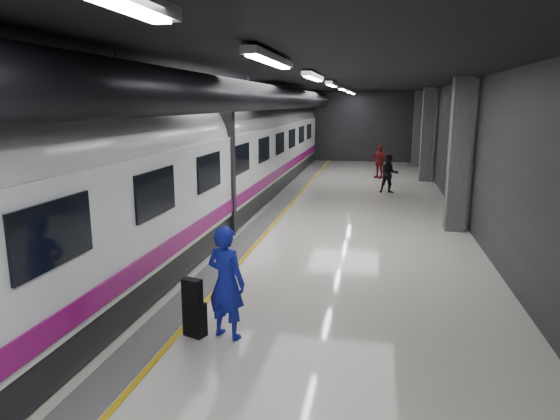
{
  "coord_description": "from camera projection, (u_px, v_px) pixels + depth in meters",
  "views": [
    {
      "loc": [
        2.18,
        -13.42,
        3.76
      ],
      "look_at": [
        0.09,
        -2.68,
        1.42
      ],
      "focal_mm": 32.0,
      "sensor_mm": 36.0,
      "label": 1
    }
  ],
  "objects": [
    {
      "name": "ground",
      "position": [
        295.0,
        239.0,
        14.07
      ],
      "size": [
        40.0,
        40.0,
        0.0
      ],
      "primitive_type": "plane",
      "color": "silver",
      "rests_on": "ground"
    },
    {
      "name": "platform_hall",
      "position": [
        291.0,
        111.0,
        14.3
      ],
      "size": [
        10.02,
        40.02,
        4.51
      ],
      "color": "black",
      "rests_on": "ground"
    },
    {
      "name": "train",
      "position": [
        183.0,
        164.0,
        14.24
      ],
      "size": [
        3.05,
        38.0,
        4.05
      ],
      "color": "black",
      "rests_on": "ground"
    },
    {
      "name": "traveler_main",
      "position": [
        226.0,
        282.0,
        8.02
      ],
      "size": [
        0.79,
        0.65,
        1.88
      ],
      "primitive_type": "imported",
      "rotation": [
        0.0,
        0.0,
        2.81
      ],
      "color": "#1A1BC8",
      "rests_on": "ground"
    },
    {
      "name": "suitcase_main",
      "position": [
        195.0,
        319.0,
        8.19
      ],
      "size": [
        0.41,
        0.33,
        0.57
      ],
      "primitive_type": "cube",
      "rotation": [
        0.0,
        0.0,
        -0.37
      ],
      "color": "black",
      "rests_on": "ground"
    },
    {
      "name": "shoulder_bag",
      "position": [
        192.0,
        292.0,
        8.06
      ],
      "size": [
        0.35,
        0.25,
        0.42
      ],
      "primitive_type": "cube",
      "rotation": [
        0.0,
        0.0,
        -0.28
      ],
      "color": "black",
      "rests_on": "suitcase_main"
    },
    {
      "name": "traveler_far_a",
      "position": [
        389.0,
        174.0,
        21.23
      ],
      "size": [
        0.9,
        0.76,
        1.64
      ],
      "primitive_type": "imported",
      "rotation": [
        0.0,
        0.0,
        0.19
      ],
      "color": "black",
      "rests_on": "ground"
    },
    {
      "name": "traveler_far_b",
      "position": [
        379.0,
        162.0,
        25.51
      ],
      "size": [
        1.05,
        0.89,
        1.69
      ],
      "primitive_type": "imported",
      "rotation": [
        0.0,
        0.0,
        -0.58
      ],
      "color": "maroon",
      "rests_on": "ground"
    },
    {
      "name": "suitcase_far",
      "position": [
        387.0,
        168.0,
        27.67
      ],
      "size": [
        0.36,
        0.3,
        0.45
      ],
      "primitive_type": "cube",
      "rotation": [
        0.0,
        0.0,
        -0.39
      ],
      "color": "black",
      "rests_on": "ground"
    }
  ]
}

